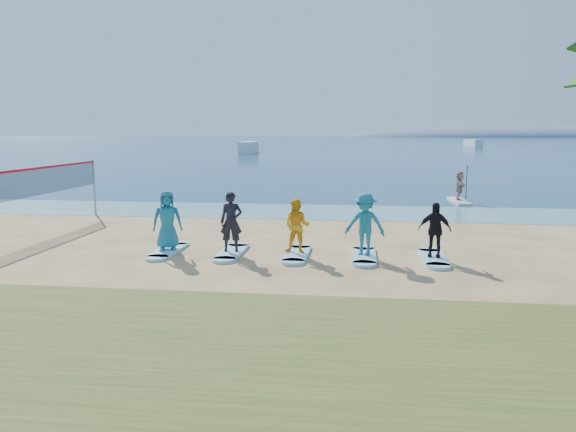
# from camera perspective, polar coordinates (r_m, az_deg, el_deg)

# --- Properties ---
(ground) EXTENTS (600.00, 600.00, 0.00)m
(ground) POSITION_cam_1_polar(r_m,az_deg,el_deg) (16.34, -1.87, -4.86)
(ground) COLOR tan
(ground) RESTS_ON ground
(shallow_water) EXTENTS (600.00, 600.00, 0.00)m
(shallow_water) POSITION_cam_1_polar(r_m,az_deg,el_deg) (26.58, 1.67, 0.46)
(shallow_water) COLOR teal
(shallow_water) RESTS_ON ground
(ocean) EXTENTS (600.00, 600.00, 0.00)m
(ocean) POSITION_cam_1_polar(r_m,az_deg,el_deg) (175.74, 6.40, 7.48)
(ocean) COLOR navy
(ocean) RESTS_ON ground
(island_ridge) EXTENTS (220.00, 56.00, 18.00)m
(island_ridge) POSITION_cam_1_polar(r_m,az_deg,el_deg) (328.98, 23.70, 7.39)
(island_ridge) COLOR slate
(island_ridge) RESTS_ON ground
(volleyball_net) EXTENTS (0.13, 9.09, 2.50)m
(volleyball_net) POSITION_cam_1_polar(r_m,az_deg,el_deg) (23.08, -24.12, 3.18)
(volleyball_net) COLOR gray
(volleyball_net) RESTS_ON ground
(paddleboard) EXTENTS (0.84, 3.03, 0.12)m
(paddleboard) POSITION_cam_1_polar(r_m,az_deg,el_deg) (31.40, 16.97, 1.46)
(paddleboard) COLOR silver
(paddleboard) RESTS_ON ground
(paddleboarder) EXTENTS (0.55, 1.45, 1.53)m
(paddleboarder) POSITION_cam_1_polar(r_m,az_deg,el_deg) (31.31, 17.04, 2.96)
(paddleboarder) COLOR tan
(paddleboarder) RESTS_ON paddleboard
(boat_offshore_a) EXTENTS (2.72, 7.30, 1.89)m
(boat_offshore_a) POSITION_cam_1_polar(r_m,az_deg,el_deg) (92.84, -4.02, 6.39)
(boat_offshore_a) COLOR silver
(boat_offshore_a) RESTS_ON ground
(boat_offshore_b) EXTENTS (3.39, 6.07, 1.63)m
(boat_offshore_b) POSITION_cam_1_polar(r_m,az_deg,el_deg) (135.33, 18.28, 6.72)
(boat_offshore_b) COLOR silver
(boat_offshore_b) RESTS_ON ground
(surfboard_0) EXTENTS (0.70, 2.20, 0.09)m
(surfboard_0) POSITION_cam_1_polar(r_m,az_deg,el_deg) (18.26, -12.07, -3.46)
(surfboard_0) COLOR #93D4E4
(surfboard_0) RESTS_ON ground
(student_0) EXTENTS (1.07, 0.89, 1.87)m
(student_0) POSITION_cam_1_polar(r_m,az_deg,el_deg) (18.08, -12.17, -0.41)
(student_0) COLOR #1C6E88
(student_0) RESTS_ON surfboard_0
(surfboard_1) EXTENTS (0.70, 2.20, 0.09)m
(surfboard_1) POSITION_cam_1_polar(r_m,az_deg,el_deg) (17.69, -5.74, -3.69)
(surfboard_1) COLOR #93D4E4
(surfboard_1) RESTS_ON ground
(student_1) EXTENTS (0.73, 0.53, 1.87)m
(student_1) POSITION_cam_1_polar(r_m,az_deg,el_deg) (17.51, -5.79, -0.57)
(student_1) COLOR black
(student_1) RESTS_ON surfboard_1
(surfboard_2) EXTENTS (0.70, 2.20, 0.09)m
(surfboard_2) POSITION_cam_1_polar(r_m,az_deg,el_deg) (17.36, 0.92, -3.89)
(surfboard_2) COLOR #93D4E4
(surfboard_2) RESTS_ON ground
(student_2) EXTENTS (0.89, 0.74, 1.67)m
(student_2) POSITION_cam_1_polar(r_m,az_deg,el_deg) (17.18, 0.92, -1.03)
(student_2) COLOR #F1A519
(student_2) RESTS_ON surfboard_2
(surfboard_3) EXTENTS (0.70, 2.20, 0.09)m
(surfboard_3) POSITION_cam_1_polar(r_m,az_deg,el_deg) (17.26, 7.75, -4.05)
(surfboard_3) COLOR #93D4E4
(surfboard_3) RESTS_ON ground
(student_3) EXTENTS (1.34, 0.95, 1.88)m
(student_3) POSITION_cam_1_polar(r_m,az_deg,el_deg) (17.07, 7.82, -0.82)
(student_3) COLOR #1B6E84
(student_3) RESTS_ON surfboard_3
(surfboard_4) EXTENTS (0.70, 2.20, 0.09)m
(surfboard_4) POSITION_cam_1_polar(r_m,az_deg,el_deg) (17.41, 14.56, -4.14)
(surfboard_4) COLOR #93D4E4
(surfboard_4) RESTS_ON ground
(student_4) EXTENTS (1.02, 0.58, 1.63)m
(student_4) POSITION_cam_1_polar(r_m,az_deg,el_deg) (17.24, 14.67, -1.35)
(student_4) COLOR black
(student_4) RESTS_ON surfboard_4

